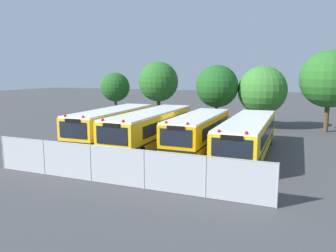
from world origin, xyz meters
TOP-DOWN VIEW (x-y plane):
  - ground_plane at (0.00, 0.00)m, footprint 160.00×160.00m
  - school_bus_0 at (-5.09, -0.09)m, footprint 2.79×10.13m
  - school_bus_1 at (-1.73, -0.27)m, footprint 2.60×11.03m
  - school_bus_2 at (1.81, -0.03)m, footprint 2.46×9.23m
  - school_bus_3 at (5.20, -0.05)m, footprint 2.58×11.46m
  - tree_0 at (-11.32, 10.69)m, footprint 3.27×3.27m
  - tree_1 at (-6.40, 11.62)m, footprint 4.38×4.38m
  - tree_2 at (0.57, 10.24)m, footprint 4.18×4.18m
  - tree_3 at (4.94, 11.13)m, footprint 4.67×4.67m
  - tree_4 at (10.82, 11.34)m, footprint 5.21×5.19m
  - chainlink_fence at (0.23, -8.44)m, footprint 14.82×0.07m
  - traffic_cone at (-0.06, -7.04)m, footprint 0.47×0.47m

SIDE VIEW (x-z plane):
  - ground_plane at x=0.00m, z-range 0.00..0.00m
  - traffic_cone at x=-0.06m, z-range 0.00..0.61m
  - chainlink_fence at x=0.23m, z-range 0.04..1.93m
  - school_bus_3 at x=5.20m, z-range 0.07..2.63m
  - school_bus_2 at x=1.81m, z-range 0.07..2.72m
  - school_bus_0 at x=-5.09m, z-range 0.07..2.83m
  - school_bus_1 at x=-1.73m, z-range 0.07..2.83m
  - tree_3 at x=4.94m, z-range 0.76..6.84m
  - tree_0 at x=-11.32m, z-range 1.16..6.63m
  - tree_2 at x=0.57m, z-range 1.06..7.26m
  - tree_1 at x=-6.40m, z-range 1.14..7.80m
  - tree_4 at x=10.82m, z-range 1.07..8.54m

